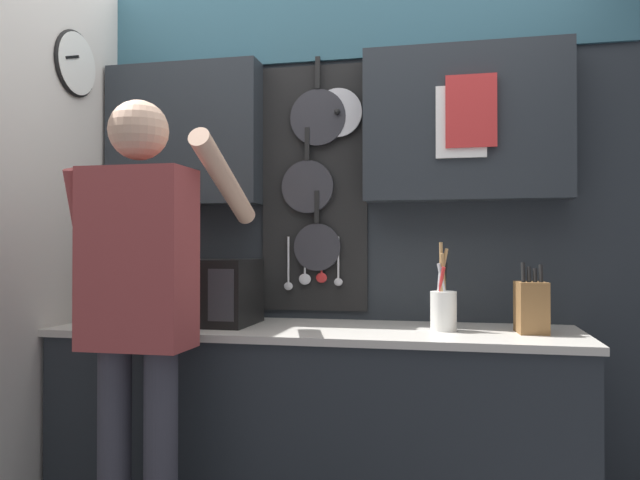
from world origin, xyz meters
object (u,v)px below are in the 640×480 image
microwave (198,291)px  person (140,295)px  utensil_crock (443,307)px  knife_block (531,307)px

microwave → person: (0.01, -0.53, 0.02)m
microwave → utensil_crock: utensil_crock is taller
microwave → utensil_crock: 1.07m
knife_block → utensil_crock: 0.34m
utensil_crock → person: size_ratio=0.21×
utensil_crock → person: (-1.06, -0.53, 0.07)m
person → microwave: bearing=90.6°
microwave → knife_block: (1.41, 0.00, -0.04)m
microwave → knife_block: size_ratio=1.82×
knife_block → microwave: bearing=-180.0°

